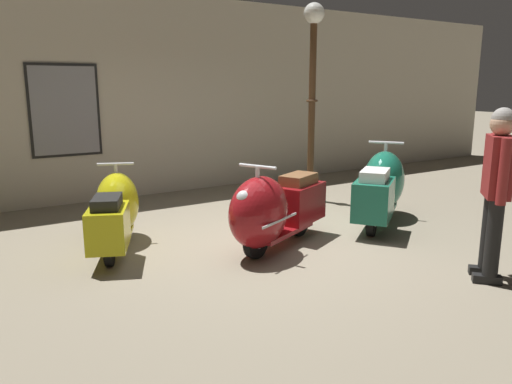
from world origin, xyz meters
TOP-DOWN VIEW (x-y plane):
  - ground_plane at (0.00, 0.00)m, footprint 60.00×60.00m
  - showroom_back_wall at (-0.19, 3.51)m, footprint 18.00×0.63m
  - scooter_0 at (-1.52, 0.89)m, footprint 1.05×1.63m
  - scooter_1 at (-0.02, -0.18)m, footprint 1.75×1.15m
  - scooter_2 at (1.94, 0.02)m, footprint 1.75×1.47m
  - lamppost at (1.96, 1.60)m, footprint 0.32×0.32m
  - visitor_0 at (1.27, -2.06)m, footprint 0.44×0.43m

SIDE VIEW (x-z plane):
  - ground_plane at x=0.00m, z-range 0.00..0.00m
  - scooter_0 at x=-1.52m, z-range -0.04..0.92m
  - scooter_1 at x=-0.02m, z-range -0.05..1.00m
  - scooter_2 at x=1.94m, z-range -0.05..1.05m
  - visitor_0 at x=1.27m, z-range 0.13..1.81m
  - showroom_back_wall at x=-0.19m, z-range 0.00..3.37m
  - lamppost at x=1.96m, z-range 0.31..3.43m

